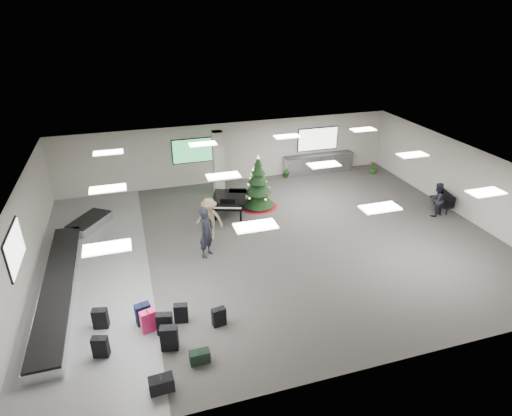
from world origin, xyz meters
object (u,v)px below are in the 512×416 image
object	(u,v)px
christmas_tree	(258,189)
traveler_a	(206,232)
traveler_b	(209,219)
potted_plant_right	(373,168)
traveler_bench	(437,200)
bench	(444,199)
pink_suitcase	(148,321)
grand_piano	(229,200)
potted_plant_left	(287,170)
baggage_carousel	(66,271)
service_counter	(319,164)

from	to	relation	value
christmas_tree	traveler_a	distance (m)	4.80
traveler_b	potted_plant_right	size ratio (longest dim) A/B	2.49
traveler_bench	bench	bearing A→B (deg)	-168.26
pink_suitcase	grand_piano	xyz separation A→B (m)	(4.13, 6.75, 0.40)
pink_suitcase	potted_plant_left	bearing A→B (deg)	35.29
pink_suitcase	potted_plant_right	distance (m)	16.15
christmas_tree	traveler_bench	distance (m)	8.09
potted_plant_left	baggage_carousel	bearing A→B (deg)	-148.83
christmas_tree	traveler_bench	world-z (taller)	christmas_tree
pink_suitcase	potted_plant_right	world-z (taller)	potted_plant_right
traveler_bench	grand_piano	bearing A→B (deg)	-34.98
pink_suitcase	traveler_b	xyz separation A→B (m)	(2.85, 4.88, 0.55)
bench	potted_plant_right	xyz separation A→B (m)	(-0.70, 5.02, -0.14)
potted_plant_left	traveler_bench	bearing A→B (deg)	-53.22
grand_piano	potted_plant_right	bearing A→B (deg)	35.39
service_counter	traveler_bench	distance (m)	7.09
pink_suitcase	christmas_tree	bearing A→B (deg)	36.09
christmas_tree	potted_plant_right	xyz separation A→B (m)	(7.49, 2.16, -0.52)
baggage_carousel	bench	size ratio (longest dim) A/B	6.62
traveler_b	potted_plant_left	world-z (taller)	traveler_b
pink_suitcase	grand_piano	distance (m)	7.93
baggage_carousel	service_counter	world-z (taller)	service_counter
baggage_carousel	traveler_b	world-z (taller)	traveler_b
grand_piano	traveler_bench	xyz separation A→B (m)	(8.91, -2.84, 0.04)
bench	traveler_a	bearing A→B (deg)	-165.87
baggage_carousel	traveler_b	bearing A→B (deg)	12.28
potted_plant_left	potted_plant_right	xyz separation A→B (m)	(4.86, -0.90, -0.08)
service_counter	traveler_a	bearing A→B (deg)	-138.75
bench	traveler_a	world-z (taller)	traveler_a
pink_suitcase	grand_piano	bearing A→B (deg)	42.72
traveler_a	traveler_bench	xyz separation A→B (m)	(10.56, 0.30, -0.20)
traveler_b	pink_suitcase	bearing A→B (deg)	-89.99
traveler_a	traveler_bench	size ratio (longest dim) A/B	1.25
bench	potted_plant_right	world-z (taller)	bench
grand_piano	potted_plant_right	xyz separation A→B (m)	(9.01, 2.62, -0.39)
grand_piano	bench	xyz separation A→B (m)	(9.71, -2.40, -0.25)
service_counter	pink_suitcase	bearing A→B (deg)	-134.50
potted_plant_right	service_counter	bearing A→B (deg)	160.16
christmas_tree	traveler_a	size ratio (longest dim) A/B	1.29
potted_plant_right	potted_plant_left	bearing A→B (deg)	169.55
traveler_b	potted_plant_right	distance (m)	11.24
grand_piano	traveler_b	distance (m)	2.28
potted_plant_right	traveler_a	bearing A→B (deg)	-151.62
bench	potted_plant_right	size ratio (longest dim) A/B	2.03
traveler_a	potted_plant_right	size ratio (longest dim) A/B	2.77
service_counter	grand_piano	size ratio (longest dim) A/B	1.84
baggage_carousel	traveler_bench	distance (m)	15.65
traveler_a	potted_plant_left	xyz separation A→B (m)	(5.80, 6.66, -0.56)
baggage_carousel	service_counter	xyz separation A→B (m)	(12.84, 6.73, 0.33)
service_counter	baggage_carousel	bearing A→B (deg)	-152.33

